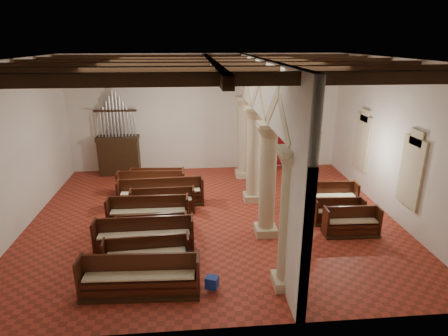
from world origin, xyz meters
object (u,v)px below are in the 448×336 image
Objects in this scene: pipe_organ at (119,148)px; nave_pew_0 at (140,282)px; aisle_pew_0 at (351,226)px; processional_banner at (313,164)px; lectern at (135,165)px.

pipe_organ is 10.32m from nave_pew_0.
pipe_organ reaches higher than nave_pew_0.
nave_pew_0 is at bearing -77.40° from pipe_organ.
pipe_organ is 11.89m from aisle_pew_0.
nave_pew_0 is at bearing -157.40° from aisle_pew_0.
processional_banner is at bearing 50.41° from nave_pew_0.
lectern is 9.07m from processional_banner.
lectern is 0.33× the size of nave_pew_0.
lectern is at bearing 141.28° from aisle_pew_0.
nave_pew_0 is at bearing -131.83° from processional_banner.
processional_banner is (8.88, -1.83, 0.40)m from lectern.
processional_banner reaches higher than lectern.
lectern is 11.27m from aisle_pew_0.
aisle_pew_0 is at bearing -45.51° from lectern.
pipe_organ is at bearing 174.16° from lectern.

